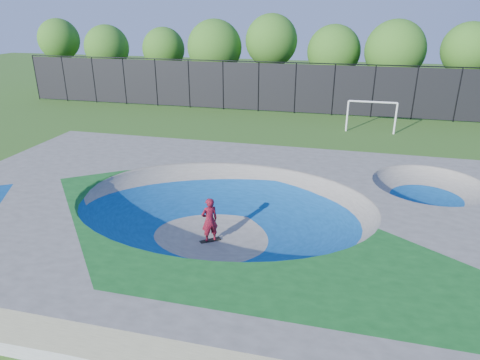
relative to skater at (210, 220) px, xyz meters
name	(u,v)px	position (x,y,z in m)	size (l,w,h in m)	color
ground	(224,236)	(0.39, 0.45, -0.86)	(120.00, 120.00, 0.00)	#2F5A19
skate_deck	(224,219)	(0.39, 0.45, -0.11)	(22.00, 14.00, 1.50)	gray
skater	(210,220)	(0.00, 0.00, 0.00)	(0.63, 0.41, 1.72)	red
skateboard	(210,241)	(0.00, 0.00, -0.84)	(0.78, 0.22, 0.05)	black
soccer_goal	(372,111)	(6.17, 16.82, 0.65)	(3.29, 0.12, 2.17)	white
fence	(295,87)	(0.39, 21.45, 1.24)	(48.09, 0.09, 4.04)	black
treeline	(305,48)	(0.52, 26.26, 3.91)	(52.10, 6.62, 7.85)	#4F3427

